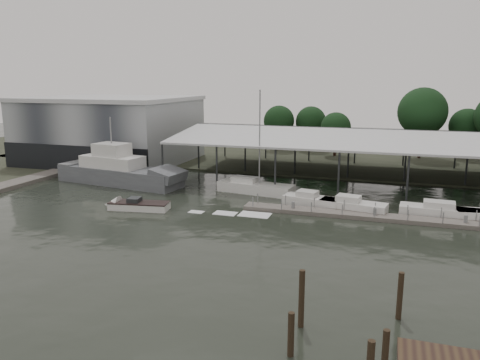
% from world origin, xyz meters
% --- Properties ---
extents(ground, '(200.00, 200.00, 0.00)m').
position_xyz_m(ground, '(0.00, 0.00, 0.00)').
color(ground, '#232820').
rests_on(ground, ground).
extents(land_strip_far, '(140.00, 30.00, 0.30)m').
position_xyz_m(land_strip_far, '(0.00, 42.00, 0.10)').
color(land_strip_far, '#3D4030').
rests_on(land_strip_far, ground).
extents(land_strip_west, '(20.00, 40.00, 0.30)m').
position_xyz_m(land_strip_west, '(-40.00, 30.00, 0.10)').
color(land_strip_west, '#3D4030').
rests_on(land_strip_west, ground).
extents(storage_warehouse, '(24.50, 20.50, 10.50)m').
position_xyz_m(storage_warehouse, '(-28.00, 29.94, 5.29)').
color(storage_warehouse, '#9BA0A5').
rests_on(storage_warehouse, ground).
extents(covered_boat_shed, '(58.24, 24.00, 6.96)m').
position_xyz_m(covered_boat_shed, '(17.00, 28.00, 6.13)').
color(covered_boat_shed, silver).
rests_on(covered_boat_shed, ground).
extents(trawler_dock, '(3.00, 18.00, 0.50)m').
position_xyz_m(trawler_dock, '(-30.00, 14.00, 0.25)').
color(trawler_dock, slate).
rests_on(trawler_dock, ground).
extents(floating_dock, '(28.00, 2.00, 1.40)m').
position_xyz_m(floating_dock, '(15.00, 10.00, 0.20)').
color(floating_dock, slate).
rests_on(floating_dock, ground).
extents(grey_trawler, '(18.20, 6.83, 8.84)m').
position_xyz_m(grey_trawler, '(-17.82, 15.92, 1.58)').
color(grey_trawler, slate).
rests_on(grey_trawler, ground).
extents(white_sailboat, '(9.44, 3.93, 12.26)m').
position_xyz_m(white_sailboat, '(-0.01, 16.57, 0.65)').
color(white_sailboat, white).
rests_on(white_sailboat, ground).
extents(speedboat_underway, '(17.80, 4.62, 2.00)m').
position_xyz_m(speedboat_underway, '(-9.88, 5.77, 0.39)').
color(speedboat_underway, white).
rests_on(speedboat_underway, ground).
extents(moored_cruiser_0, '(6.29, 3.38, 1.70)m').
position_xyz_m(moored_cruiser_0, '(7.40, 12.65, 0.61)').
color(moored_cruiser_0, white).
rests_on(moored_cruiser_0, ground).
extents(moored_cruiser_1, '(6.93, 3.32, 1.70)m').
position_xyz_m(moored_cruiser_1, '(11.74, 11.88, 0.61)').
color(moored_cruiser_1, white).
rests_on(moored_cruiser_1, ground).
extents(moored_cruiser_2, '(8.34, 2.78, 1.70)m').
position_xyz_m(moored_cruiser_2, '(20.32, 12.25, 0.61)').
color(moored_cruiser_2, white).
rests_on(moored_cruiser_2, ground).
extents(mooring_pilings, '(5.38, 10.28, 3.87)m').
position_xyz_m(mooring_pilings, '(13.60, -14.98, 1.11)').
color(mooring_pilings, '#322719').
rests_on(mooring_pilings, ground).
extents(horizon_tree_line, '(66.21, 11.77, 11.95)m').
position_xyz_m(horizon_tree_line, '(24.01, 47.78, 6.48)').
color(horizon_tree_line, black).
rests_on(horizon_tree_line, ground).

